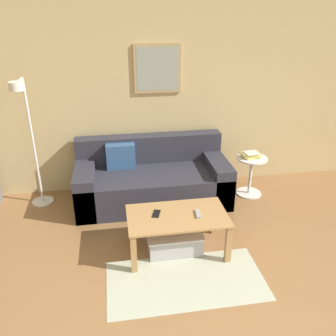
% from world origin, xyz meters
% --- Properties ---
extents(wall_back, '(5.60, 0.09, 2.55)m').
position_xyz_m(wall_back, '(-0.00, 3.17, 1.28)').
color(wall_back, tan).
rests_on(wall_back, ground_plane).
extents(area_rug, '(1.45, 0.73, 0.01)m').
position_xyz_m(area_rug, '(-0.17, 1.15, 0.00)').
color(area_rug, '#B2B79E').
rests_on(area_rug, ground_plane).
extents(couch, '(1.90, 0.87, 0.78)m').
position_xyz_m(couch, '(-0.30, 2.71, 0.28)').
color(couch, '#2D2D38').
rests_on(couch, ground_plane).
extents(coffee_table, '(1.00, 0.57, 0.43)m').
position_xyz_m(coffee_table, '(-0.17, 1.61, 0.35)').
color(coffee_table, '#AD7F4C').
rests_on(coffee_table, ground_plane).
extents(storage_bin, '(0.56, 0.38, 0.22)m').
position_xyz_m(storage_bin, '(-0.20, 1.64, 0.11)').
color(storage_bin, '#B2B2B7').
rests_on(storage_bin, ground_plane).
extents(floor_lamp, '(0.27, 0.51, 1.60)m').
position_xyz_m(floor_lamp, '(-1.70, 2.72, 0.95)').
color(floor_lamp, white).
rests_on(floor_lamp, ground_plane).
extents(side_table, '(0.39, 0.39, 0.52)m').
position_xyz_m(side_table, '(1.00, 2.65, 0.32)').
color(side_table, white).
rests_on(side_table, ground_plane).
extents(book_stack, '(0.25, 0.18, 0.07)m').
position_xyz_m(book_stack, '(0.99, 2.66, 0.56)').
color(book_stack, '#D8C666').
rests_on(book_stack, side_table).
extents(remote_control, '(0.05, 0.15, 0.02)m').
position_xyz_m(remote_control, '(0.03, 1.59, 0.44)').
color(remote_control, '#99999E').
rests_on(remote_control, coffee_table).
extents(cell_phone, '(0.11, 0.15, 0.01)m').
position_xyz_m(cell_phone, '(-0.37, 1.66, 0.43)').
color(cell_phone, black).
rests_on(cell_phone, coffee_table).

